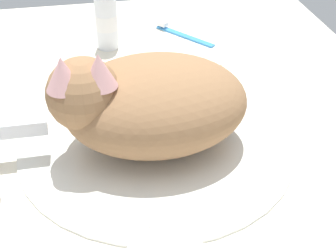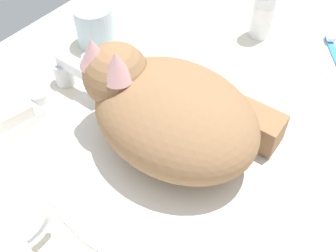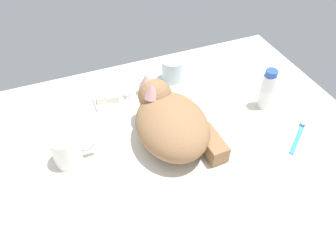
# 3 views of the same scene
# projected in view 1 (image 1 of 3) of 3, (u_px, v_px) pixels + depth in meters

# --- Properties ---
(ground_plane) EXTENTS (1.10, 0.83, 0.03)m
(ground_plane) POSITION_uv_depth(u_px,v_px,m) (157.00, 153.00, 0.71)
(ground_plane) COLOR silver
(sink_basin) EXTENTS (0.38, 0.38, 0.01)m
(sink_basin) POSITION_uv_depth(u_px,v_px,m) (156.00, 142.00, 0.70)
(sink_basin) COLOR silver
(sink_basin) RESTS_ON ground_plane
(cat) EXTENTS (0.20, 0.26, 0.15)m
(cat) POSITION_uv_depth(u_px,v_px,m) (146.00, 101.00, 0.66)
(cat) COLOR #936B47
(cat) RESTS_ON sink_basin
(toothpaste_bottle) EXTENTS (0.04, 0.04, 0.13)m
(toothpaste_bottle) POSITION_uv_depth(u_px,v_px,m) (106.00, 16.00, 0.91)
(toothpaste_bottle) COLOR white
(toothpaste_bottle) RESTS_ON ground_plane
(toothbrush) EXTENTS (0.12, 0.10, 0.02)m
(toothbrush) POSITION_uv_depth(u_px,v_px,m) (181.00, 33.00, 0.99)
(toothbrush) COLOR #388CD8
(toothbrush) RESTS_ON ground_plane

